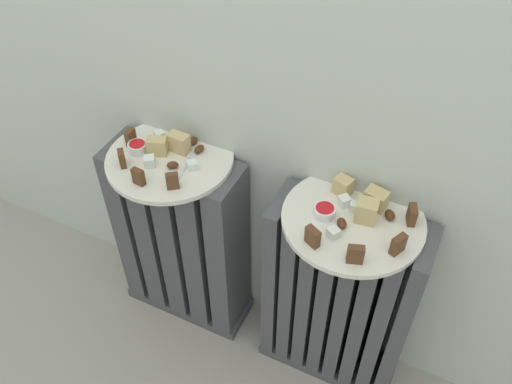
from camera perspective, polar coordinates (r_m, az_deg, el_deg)
The scene contains 32 objects.
radiator_left at distance 1.46m, azimuth -7.91°, elevation -5.22°, with size 0.36×0.14×0.56m.
radiator_right at distance 1.34m, azimuth 8.73°, elevation -11.46°, with size 0.36×0.14×0.56m.
plate_left at distance 1.25m, azimuth -9.20°, elevation 3.53°, with size 0.30×0.30×0.01m, color silver.
plate_right at distance 1.11m, azimuth 10.33°, elevation -2.92°, with size 0.30×0.30×0.01m, color silver.
dark_cake_slice_left_0 at distance 1.29m, azimuth -13.26°, elevation 5.71°, with size 0.03×0.01×0.04m, color #56351E.
dark_cake_slice_left_1 at distance 1.23m, azimuth -14.14°, elevation 3.49°, with size 0.03×0.01×0.04m, color #56351E.
dark_cake_slice_left_2 at distance 1.18m, azimuth -12.46°, elevation 1.60°, with size 0.03×0.01×0.04m, color #56351E.
dark_cake_slice_left_3 at distance 1.15m, azimuth -8.92°, elevation 1.17°, with size 0.03×0.01×0.04m, color #56351E.
marble_cake_slice_left_0 at distance 1.25m, azimuth -8.24°, elevation 5.22°, with size 0.05×0.03×0.05m, color tan.
marble_cake_slice_left_1 at distance 1.25m, azimuth -10.52°, elevation 4.83°, with size 0.05×0.03×0.04m, color tan.
turkish_delight_left_0 at distance 1.30m, azimuth -10.28°, elevation 5.94°, with size 0.02×0.02×0.02m, color white.
turkish_delight_left_1 at distance 1.20m, azimuth -6.85°, elevation 2.85°, with size 0.02×0.02×0.02m, color white.
turkish_delight_left_2 at distance 1.22m, azimuth -11.32°, elevation 3.22°, with size 0.02×0.02×0.02m, color white.
medjool_date_left_0 at distance 1.25m, azimuth -6.08°, elevation 4.58°, with size 0.03×0.02×0.02m, color #4C2814.
medjool_date_left_1 at distance 1.21m, azimuth -8.90°, elevation 2.86°, with size 0.03×0.02×0.02m, color #4C2814.
medjool_date_left_2 at distance 1.27m, azimuth -6.75°, elevation 5.45°, with size 0.03×0.02×0.02m, color #4C2814.
medjool_date_left_3 at distance 1.28m, azimuth -11.15°, elevation 5.24°, with size 0.03×0.02×0.02m, color #4C2814.
jam_bowl_left at distance 1.27m, azimuth -12.55°, elevation 4.73°, with size 0.04×0.04×0.02m.
dark_cake_slice_right_0 at distance 1.04m, azimuth 6.07°, elevation -4.78°, with size 0.03×0.01×0.04m, color #56351E.
dark_cake_slice_right_1 at distance 1.02m, azimuth 10.58°, elevation -6.57°, with size 0.03×0.01×0.04m, color #56351E.
dark_cake_slice_right_2 at distance 1.05m, azimuth 14.97°, elevation -5.44°, with size 0.03×0.01×0.04m, color #56351E.
dark_cake_slice_right_3 at distance 1.11m, azimuth 16.33°, elevation -2.36°, with size 0.03×0.01×0.04m, color #56351E.
marble_cake_slice_right_0 at distance 1.09m, azimuth 11.73°, elevation -2.00°, with size 0.04×0.04×0.05m, color tan.
marble_cake_slice_right_1 at distance 1.13m, azimuth 12.68°, elevation -0.73°, with size 0.05×0.03×0.04m, color tan.
marble_cake_slice_right_2 at distance 1.14m, azimuth 9.28°, elevation 0.63°, with size 0.04×0.03×0.04m, color tan.
turkish_delight_right_0 at distance 1.06m, azimuth 8.27°, elevation -4.36°, with size 0.02×0.02×0.02m, color white.
turkish_delight_right_1 at distance 1.12m, azimuth 10.48°, elevation -1.53°, with size 0.02×0.02×0.02m, color white.
turkish_delight_right_2 at distance 1.12m, azimuth 9.41°, elevation -0.97°, with size 0.02×0.02×0.02m, color white.
medjool_date_right_0 at distance 1.12m, azimuth 14.12°, elevation -2.40°, with size 0.03×0.02×0.02m, color #4C2814.
medjool_date_right_1 at distance 1.08m, azimuth 9.15°, elevation -3.33°, with size 0.03×0.02×0.02m, color #4C2814.
jam_bowl_right at distance 1.10m, azimuth 7.34°, elevation -2.01°, with size 0.05×0.05×0.02m.
fork at distance 1.22m, azimuth -7.35°, elevation 3.09°, with size 0.03×0.09×0.00m.
Camera 1 is at (0.36, -0.48, 1.37)m, focal length 37.42 mm.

